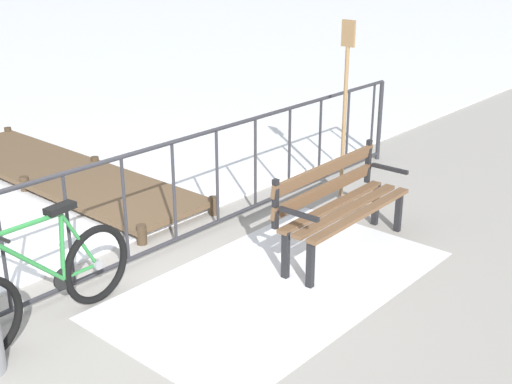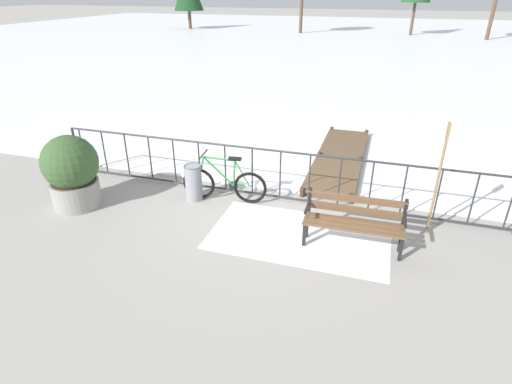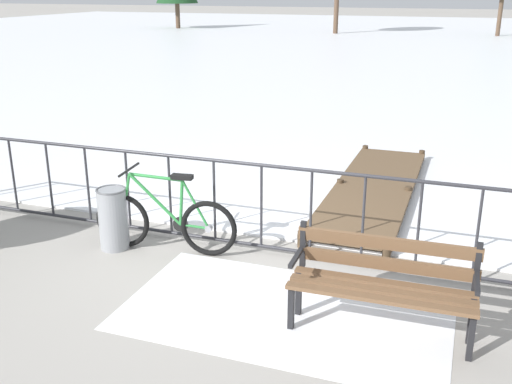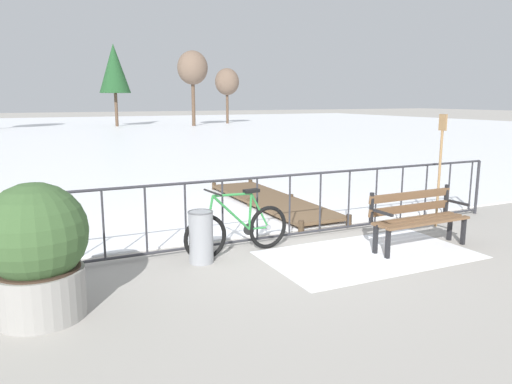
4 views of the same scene
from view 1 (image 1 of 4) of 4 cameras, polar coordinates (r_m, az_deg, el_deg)
ground_plane at (r=6.04m, az=-12.88°, el=-7.24°), size 160.00×160.00×0.00m
snow_patch at (r=5.83m, az=1.91°, el=-7.75°), size 3.05×1.74×0.01m
railing_fence at (r=5.81m, az=-13.32°, el=-2.36°), size 9.06×0.06×1.07m
bicycle_near_railing at (r=5.26m, az=-17.64°, el=-7.66°), size 1.71×0.52×0.97m
park_bench at (r=6.26m, az=7.05°, el=-0.67°), size 1.61×0.52×0.89m
oar_upright at (r=7.47m, az=7.61°, el=7.89°), size 0.04×0.16×1.98m
wooden_dock at (r=8.45m, az=-16.25°, el=1.59°), size 1.10×4.31×0.20m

